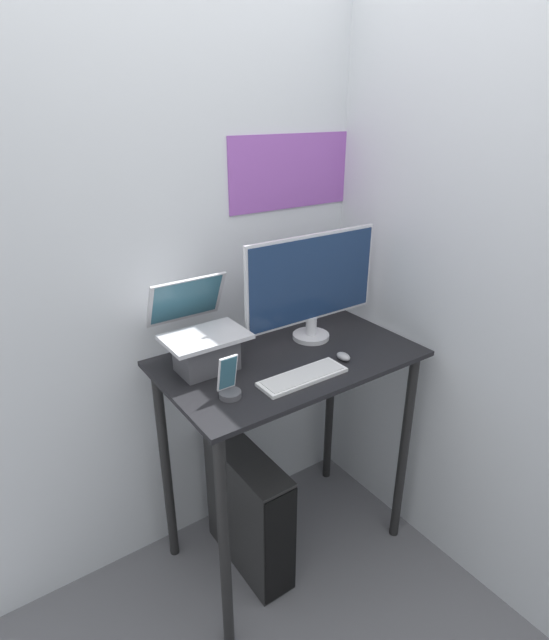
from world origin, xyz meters
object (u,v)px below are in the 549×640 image
cell_phone (229,386)px  laptop (204,344)px  computer_tower (249,511)px  monitor (312,285)px  mouse (343,357)px  keyboard (303,377)px

cell_phone → laptop: bearing=83.5°
computer_tower → cell_phone: bearing=-136.7°
monitor → mouse: 0.33m
cell_phone → keyboard: bearing=-10.0°
keyboard → computer_tower: (-0.13, 0.20, -0.75)m
monitor → mouse: monitor is taller
monitor → computer_tower: monitor is taller
laptop → keyboard: laptop is taller
laptop → keyboard: size_ratio=0.97×
keyboard → cell_phone: cell_phone is taller
cell_phone → monitor: bearing=21.5°
laptop → keyboard: bearing=-47.8°
monitor → computer_tower: size_ratio=1.13×
laptop → computer_tower: laptop is taller
monitor → laptop: bearing=177.0°
monitor → mouse: size_ratio=9.93×
computer_tower → monitor: bearing=9.7°
laptop → monitor: size_ratio=0.52×
keyboard → computer_tower: size_ratio=0.60×
monitor → cell_phone: bearing=-158.5°
keyboard → cell_phone: (-0.29, 0.05, 0.04)m
monitor → keyboard: 0.43m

